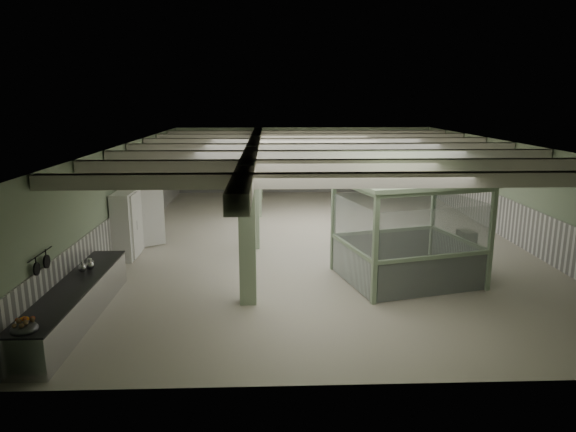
{
  "coord_description": "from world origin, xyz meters",
  "views": [
    {
      "loc": [
        -1.94,
        -18.47,
        5.15
      ],
      "look_at": [
        -1.32,
        -1.71,
        1.3
      ],
      "focal_mm": 32.0,
      "sensor_mm": 36.0,
      "label": 1
    }
  ],
  "objects_px": {
    "prep_counter": "(75,303)",
    "guard_booth": "(408,213)",
    "walkin_cooler": "(131,221)",
    "filing_cabinet": "(465,252)"
  },
  "relations": [
    {
      "from": "walkin_cooler",
      "to": "filing_cabinet",
      "type": "distance_m",
      "value": 10.86
    },
    {
      "from": "walkin_cooler",
      "to": "filing_cabinet",
      "type": "bearing_deg",
      "value": -12.73
    },
    {
      "from": "prep_counter",
      "to": "walkin_cooler",
      "type": "relative_size",
      "value": 2.29
    },
    {
      "from": "prep_counter",
      "to": "guard_booth",
      "type": "height_order",
      "value": "guard_booth"
    },
    {
      "from": "prep_counter",
      "to": "guard_booth",
      "type": "bearing_deg",
      "value": 16.89
    },
    {
      "from": "guard_booth",
      "to": "filing_cabinet",
      "type": "height_order",
      "value": "guard_booth"
    },
    {
      "from": "walkin_cooler",
      "to": "guard_booth",
      "type": "height_order",
      "value": "guard_booth"
    },
    {
      "from": "guard_booth",
      "to": "walkin_cooler",
      "type": "bearing_deg",
      "value": 146.7
    },
    {
      "from": "guard_booth",
      "to": "filing_cabinet",
      "type": "bearing_deg",
      "value": 1.41
    },
    {
      "from": "walkin_cooler",
      "to": "prep_counter",
      "type": "bearing_deg",
      "value": -89.13
    }
  ]
}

